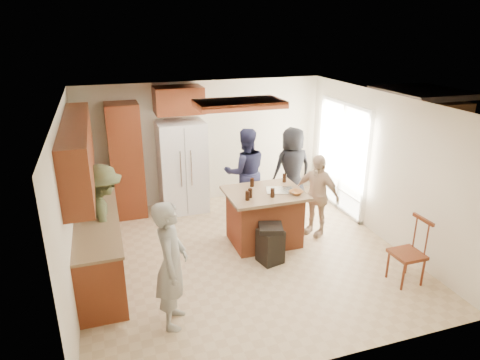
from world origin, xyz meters
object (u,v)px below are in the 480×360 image
object	(u,v)px
refrigerator	(182,167)
kitchen_island	(264,217)
person_behind_right	(292,168)
person_side_right	(317,195)
trash_bin	(270,244)
spindle_chair	(408,254)
person_behind_left	(246,172)
person_counter	(105,218)
person_front_left	(171,265)

from	to	relation	value
refrigerator	kitchen_island	bearing A→B (deg)	-60.27
person_behind_right	person_side_right	bearing A→B (deg)	82.53
trash_bin	spindle_chair	size ratio (longest dim) A/B	0.63
kitchen_island	person_side_right	bearing A→B (deg)	0.80
person_behind_left	spindle_chair	distance (m)	3.35
person_behind_left	trash_bin	world-z (taller)	person_behind_left
refrigerator	person_behind_left	bearing A→B (deg)	-27.90
spindle_chair	person_side_right	bearing A→B (deg)	107.22
person_behind_right	person_counter	size ratio (longest dim) A/B	1.01
person_counter	trash_bin	bearing A→B (deg)	-116.78
person_behind_left	person_counter	xyz separation A→B (m)	(-2.64, -1.21, -0.04)
refrigerator	trash_bin	distance (m)	2.67
person_behind_left	person_front_left	bearing A→B (deg)	61.66
person_front_left	person_counter	world-z (taller)	person_front_left
refrigerator	spindle_chair	world-z (taller)	refrigerator
person_side_right	kitchen_island	size ratio (longest dim) A/B	1.15
person_front_left	spindle_chair	bearing A→B (deg)	-75.93
person_behind_left	refrigerator	xyz separation A→B (m)	(-1.11, 0.59, 0.04)
person_front_left	kitchen_island	size ratio (longest dim) A/B	1.29
kitchen_island	spindle_chair	xyz separation A→B (m)	(1.53, -1.77, -0.02)
person_behind_right	trash_bin	xyz separation A→B (m)	(-1.22, -1.87, -0.51)
kitchen_island	trash_bin	world-z (taller)	kitchen_island
kitchen_island	spindle_chair	world-z (taller)	spindle_chair
spindle_chair	person_behind_left	bearing A→B (deg)	115.90
person_behind_left	trash_bin	size ratio (longest dim) A/B	2.74
person_behind_left	trash_bin	bearing A→B (deg)	88.85
person_front_left	person_side_right	bearing A→B (deg)	-43.27
person_side_right	spindle_chair	distance (m)	1.89
person_side_right	kitchen_island	world-z (taller)	person_side_right
trash_bin	person_counter	bearing A→B (deg)	164.89
person_behind_right	person_side_right	size ratio (longest dim) A/B	1.13
person_behind_right	person_counter	world-z (taller)	person_behind_right
person_front_left	person_behind_left	distance (m)	3.42
person_front_left	trash_bin	xyz separation A→B (m)	(1.69, 0.97, -0.51)
person_behind_right	refrigerator	size ratio (longest dim) A/B	0.92
person_front_left	person_counter	xyz separation A→B (m)	(-0.72, 1.62, -0.00)
person_behind_right	kitchen_island	size ratio (longest dim) A/B	1.30
trash_bin	person_front_left	bearing A→B (deg)	-150.13
person_front_left	person_behind_left	xyz separation A→B (m)	(1.92, 2.83, 0.04)
person_behind_right	kitchen_island	xyz separation A→B (m)	(-1.07, -1.23, -0.36)
person_behind_left	person_behind_right	xyz separation A→B (m)	(0.99, 0.01, -0.03)
person_behind_left	person_side_right	xyz separation A→B (m)	(0.90, -1.20, -0.12)
refrigerator	kitchen_island	distance (m)	2.12
person_counter	trash_bin	distance (m)	2.55
person_behind_left	person_side_right	world-z (taller)	person_behind_left
person_behind_right	kitchen_island	distance (m)	1.67
refrigerator	person_side_right	bearing A→B (deg)	-41.73
person_side_right	spindle_chair	size ratio (longest dim) A/B	1.48
person_side_right	person_counter	world-z (taller)	person_counter
person_counter	spindle_chair	bearing A→B (deg)	-125.17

